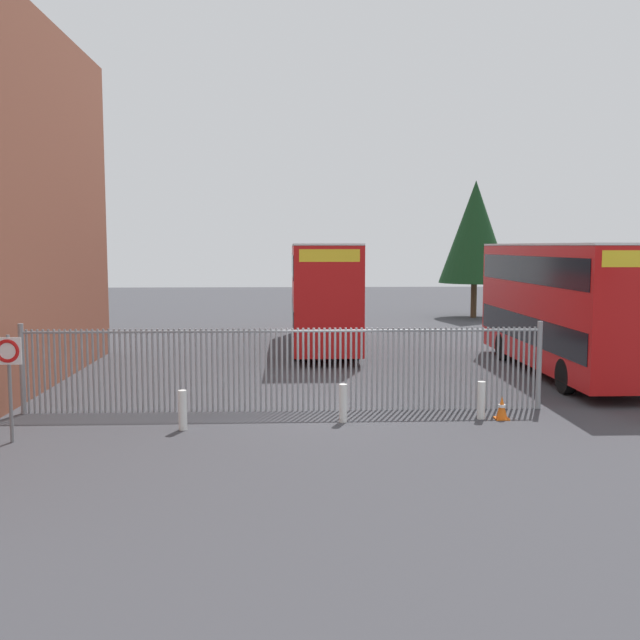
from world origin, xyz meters
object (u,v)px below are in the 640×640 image
at_px(double_decker_bus_near_gate, 562,303).
at_px(bollard_near_left, 183,410).
at_px(speed_limit_sign_post, 8,363).
at_px(bollard_near_right, 481,400).
at_px(bollard_center_front, 343,403).
at_px(traffic_cone_by_gate, 502,408).
at_px(double_decker_bus_behind_fence_left, 322,291).

relative_size(double_decker_bus_near_gate, bollard_near_left, 11.38).
bearing_deg(speed_limit_sign_post, bollard_near_right, 9.09).
bearing_deg(double_decker_bus_near_gate, bollard_near_left, -148.85).
height_order(bollard_center_front, traffic_cone_by_gate, bollard_center_front).
relative_size(double_decker_bus_behind_fence_left, speed_limit_sign_post, 4.50).
distance_m(double_decker_bus_near_gate, bollard_near_left, 13.87).
distance_m(bollard_near_right, traffic_cone_by_gate, 0.54).
distance_m(traffic_cone_by_gate, speed_limit_sign_post, 11.69).
relative_size(bollard_center_front, traffic_cone_by_gate, 1.61).
bearing_deg(double_decker_bus_near_gate, bollard_near_right, -124.93).
bearing_deg(traffic_cone_by_gate, speed_limit_sign_post, -171.65).
height_order(double_decker_bus_behind_fence_left, traffic_cone_by_gate, double_decker_bus_behind_fence_left).
bearing_deg(double_decker_bus_behind_fence_left, traffic_cone_by_gate, -73.40).
bearing_deg(bollard_near_left, double_decker_bus_behind_fence_left, 74.02).
bearing_deg(bollard_near_right, double_decker_bus_near_gate, 55.07).
relative_size(double_decker_bus_near_gate, bollard_near_right, 11.38).
relative_size(bollard_near_left, bollard_center_front, 1.00).
xyz_separation_m(bollard_near_right, traffic_cone_by_gate, (0.51, -0.07, -0.19)).
relative_size(bollard_near_left, traffic_cone_by_gate, 1.61).
distance_m(double_decker_bus_near_gate, bollard_center_front, 10.43).
height_order(double_decker_bus_near_gate, double_decker_bus_behind_fence_left, same).
xyz_separation_m(double_decker_bus_near_gate, bollard_near_left, (-11.75, -7.10, -1.95)).
height_order(double_decker_bus_near_gate, traffic_cone_by_gate, double_decker_bus_near_gate).
xyz_separation_m(double_decker_bus_behind_fence_left, bollard_near_left, (-3.95, -13.79, -1.95)).
bearing_deg(bollard_near_right, bollard_near_left, -173.89).
relative_size(bollard_near_right, speed_limit_sign_post, 0.40).
relative_size(double_decker_bus_behind_fence_left, bollard_near_left, 11.38).
xyz_separation_m(double_decker_bus_near_gate, speed_limit_sign_post, (-15.38, -8.07, -0.65)).
relative_size(bollard_near_right, traffic_cone_by_gate, 1.61).
relative_size(bollard_center_front, bollard_near_right, 1.00).
bearing_deg(traffic_cone_by_gate, bollard_near_left, -174.81).
height_order(bollard_near_left, speed_limit_sign_post, speed_limit_sign_post).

